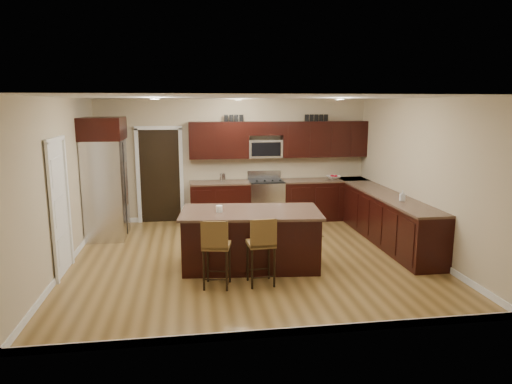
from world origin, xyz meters
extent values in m
plane|color=olive|center=(0.00, 0.00, 0.00)|extent=(6.00, 6.00, 0.00)
plane|color=silver|center=(0.00, 0.00, 2.70)|extent=(6.00, 6.00, 0.00)
plane|color=tan|center=(0.00, 2.75, 1.35)|extent=(6.00, 0.00, 6.00)
plane|color=tan|center=(-3.00, 0.00, 1.35)|extent=(0.00, 5.50, 5.50)
plane|color=tan|center=(3.00, 0.00, 1.35)|extent=(0.00, 5.50, 5.50)
cube|color=black|center=(-0.35, 2.45, 0.44)|extent=(1.30, 0.60, 0.88)
cube|color=black|center=(2.03, 2.45, 0.44)|extent=(1.94, 0.60, 0.88)
cube|color=black|center=(2.70, 0.48, 0.44)|extent=(0.60, 3.35, 0.88)
cube|color=brown|center=(-0.35, 2.45, 0.90)|extent=(1.30, 0.63, 0.04)
cube|color=brown|center=(2.03, 2.45, 0.90)|extent=(1.94, 0.63, 0.04)
cube|color=brown|center=(2.70, 0.48, 0.90)|extent=(0.63, 3.35, 0.04)
cube|color=black|center=(-0.35, 2.58, 1.82)|extent=(1.30, 0.33, 0.80)
cube|color=black|center=(2.03, 2.58, 1.82)|extent=(1.94, 0.33, 0.80)
cube|color=black|center=(0.68, 2.58, 2.07)|extent=(0.76, 0.33, 0.30)
cube|color=silver|center=(0.68, 2.45, 0.45)|extent=(0.76, 0.64, 0.90)
cube|color=black|center=(0.68, 2.45, 0.91)|extent=(0.76, 0.60, 0.03)
cube|color=black|center=(0.68, 2.15, 0.45)|extent=(0.65, 0.01, 0.45)
cube|color=silver|center=(0.68, 2.72, 1.02)|extent=(0.76, 0.05, 0.18)
cube|color=silver|center=(0.68, 2.60, 1.62)|extent=(0.76, 0.31, 0.40)
cube|color=black|center=(-1.65, 2.73, 1.03)|extent=(0.85, 0.03, 2.06)
cube|color=white|center=(-2.98, -0.30, 1.02)|extent=(0.03, 0.80, 2.04)
cube|color=black|center=(-0.05, -0.40, 0.44)|extent=(2.21, 1.26, 0.88)
cube|color=brown|center=(-0.05, -0.40, 0.90)|extent=(2.32, 1.37, 0.04)
cube|color=black|center=(-0.05, -0.40, 0.04)|extent=(2.12, 1.18, 0.09)
cube|color=brown|center=(-0.64, -1.18, 0.61)|extent=(0.45, 0.45, 0.05)
cube|color=brown|center=(-0.68, -1.34, 0.81)|extent=(0.38, 0.11, 0.41)
cylinder|color=black|center=(-0.80, -1.34, 0.29)|extent=(0.03, 0.03, 0.59)
cylinder|color=black|center=(-0.48, -1.34, 0.29)|extent=(0.03, 0.03, 0.59)
cylinder|color=black|center=(-0.80, -1.01, 0.29)|extent=(0.03, 0.03, 0.59)
cylinder|color=black|center=(-0.48, -1.01, 0.29)|extent=(0.03, 0.03, 0.59)
cube|color=brown|center=(0.00, -1.18, 0.62)|extent=(0.41, 0.41, 0.05)
cube|color=brown|center=(0.01, -1.35, 0.81)|extent=(0.38, 0.06, 0.41)
cylinder|color=black|center=(-0.17, -1.34, 0.29)|extent=(0.03, 0.03, 0.59)
cylinder|color=black|center=(0.16, -1.34, 0.29)|extent=(0.03, 0.03, 0.59)
cylinder|color=black|center=(-0.17, -1.01, 0.29)|extent=(0.03, 0.03, 0.59)
cylinder|color=black|center=(0.16, -1.01, 0.29)|extent=(0.03, 0.03, 0.59)
cube|color=silver|center=(-2.62, 1.65, 0.96)|extent=(0.72, 0.96, 1.93)
cube|color=black|center=(-2.26, 1.65, 0.96)|extent=(0.01, 0.02, 1.83)
cylinder|color=silver|center=(-2.23, 1.57, 1.06)|extent=(0.02, 0.02, 0.86)
cylinder|color=silver|center=(-2.23, 1.73, 1.06)|extent=(0.02, 0.02, 0.86)
cube|color=black|center=(-2.62, 1.65, 2.14)|extent=(0.78, 1.02, 0.42)
cube|color=brown|center=(1.13, 1.16, 0.01)|extent=(0.98, 0.81, 0.01)
imported|color=silver|center=(2.25, 2.45, 0.96)|extent=(0.38, 0.38, 0.08)
imported|color=#B2B2B2|center=(2.70, -0.02, 1.01)|extent=(0.10, 0.10, 0.18)
cylinder|color=silver|center=(-0.29, 2.45, 1.01)|extent=(0.12, 0.12, 0.19)
cylinder|color=silver|center=(-0.28, 2.45, 1.00)|extent=(0.11, 0.11, 0.16)
cylinder|color=white|center=(-0.55, -0.40, 0.97)|extent=(0.10, 0.10, 0.10)
camera|label=1|loc=(-0.98, -7.42, 2.59)|focal=32.00mm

